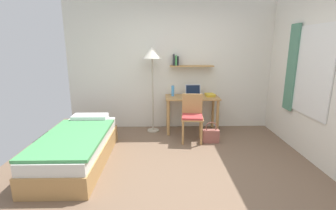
% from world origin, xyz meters
% --- Properties ---
extents(ground_plane, '(5.28, 5.28, 0.00)m').
position_xyz_m(ground_plane, '(0.00, 0.00, 0.00)').
color(ground_plane, brown).
extents(wall_back, '(4.40, 0.27, 2.60)m').
position_xyz_m(wall_back, '(0.00, 2.02, 1.30)').
color(wall_back, silver).
rests_on(wall_back, ground_plane).
extents(wall_right, '(0.10, 4.40, 2.60)m').
position_xyz_m(wall_right, '(2.02, 0.05, 1.30)').
color(wall_right, silver).
rests_on(wall_right, ground_plane).
extents(bed, '(0.87, 1.89, 0.54)m').
position_xyz_m(bed, '(-1.53, 0.35, 0.24)').
color(bed, '#B2844C').
rests_on(bed, ground_plane).
extents(desk, '(1.06, 0.54, 0.73)m').
position_xyz_m(desk, '(0.34, 1.70, 0.59)').
color(desk, '#B2844C').
rests_on(desk, ground_plane).
extents(desk_chair, '(0.43, 0.43, 0.86)m').
position_xyz_m(desk_chair, '(0.29, 1.20, 0.49)').
color(desk_chair, '#B2844C').
rests_on(desk_chair, ground_plane).
extents(standing_lamp, '(0.37, 0.37, 1.70)m').
position_xyz_m(standing_lamp, '(-0.45, 1.72, 1.49)').
color(standing_lamp, '#B2A893').
rests_on(standing_lamp, ground_plane).
extents(laptop, '(0.32, 0.24, 0.23)m').
position_xyz_m(laptop, '(0.37, 1.79, 0.79)').
color(laptop, '#B7BABF').
rests_on(laptop, desk).
extents(water_bottle, '(0.06, 0.06, 0.21)m').
position_xyz_m(water_bottle, '(-0.05, 1.77, 0.84)').
color(water_bottle, '#4C99DB').
rests_on(water_bottle, desk).
extents(book_stack, '(0.19, 0.25, 0.05)m').
position_xyz_m(book_stack, '(0.71, 1.73, 0.76)').
color(book_stack, gold).
rests_on(book_stack, desk).
extents(handbag, '(0.29, 0.12, 0.39)m').
position_xyz_m(handbag, '(0.62, 1.08, 0.13)').
color(handbag, '#99564C').
rests_on(handbag, ground_plane).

